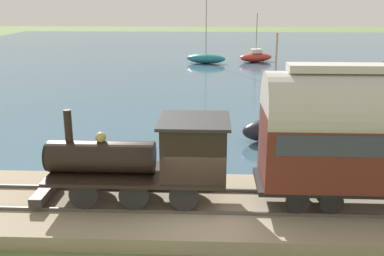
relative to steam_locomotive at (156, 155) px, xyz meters
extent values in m
plane|color=#607542|center=(-1.11, -1.58, -2.17)|extent=(200.00, 200.00, 0.00)
cube|color=#38566B|center=(42.87, -1.58, -2.17)|extent=(80.00, 80.00, 0.01)
cube|color=gray|center=(0.00, -1.58, -1.94)|extent=(5.13, 56.00, 0.47)
cube|color=#4C4742|center=(-0.88, -1.58, -1.65)|extent=(0.07, 54.88, 0.12)
cube|color=#4C4742|center=(0.88, -1.58, -1.65)|extent=(0.07, 54.88, 0.12)
cylinder|color=black|center=(-0.88, -0.98, -1.10)|extent=(0.12, 0.96, 0.96)
cylinder|color=black|center=(0.88, -0.98, -1.10)|extent=(0.12, 0.96, 0.96)
cylinder|color=black|center=(-0.88, 0.65, -1.10)|extent=(0.12, 0.96, 0.96)
cylinder|color=black|center=(0.88, 0.65, -1.10)|extent=(0.12, 0.96, 0.96)
cylinder|color=black|center=(-0.88, 2.28, -1.10)|extent=(0.12, 0.96, 0.96)
cylinder|color=black|center=(0.88, 2.28, -1.10)|extent=(0.12, 0.96, 0.96)
cube|color=black|center=(0.00, 0.65, -0.71)|extent=(2.27, 5.92, 0.12)
cylinder|color=black|center=(0.00, 1.84, -0.10)|extent=(1.09, 3.55, 1.09)
cylinder|color=black|center=(0.00, 3.65, -0.10)|extent=(1.03, 0.08, 1.03)
cylinder|color=black|center=(0.00, 2.90, 0.97)|extent=(0.26, 0.26, 1.06)
sphere|color=tan|center=(0.00, 1.84, 0.58)|extent=(0.36, 0.36, 0.36)
cube|color=black|center=(0.00, -1.27, 0.25)|extent=(2.17, 2.07, 1.79)
cube|color=#282828|center=(0.00, -1.27, 1.19)|extent=(2.37, 2.31, 0.10)
cube|color=#2D2823|center=(0.00, 3.86, -1.41)|extent=(2.07, 0.44, 0.32)
cylinder|color=black|center=(-0.88, -5.66, -1.21)|extent=(0.12, 0.76, 0.76)
cylinder|color=black|center=(0.88, -5.66, -1.21)|extent=(0.12, 0.76, 0.76)
cylinder|color=black|center=(-0.88, -4.60, -1.21)|extent=(0.12, 0.76, 0.76)
cylinder|color=black|center=(0.88, -4.60, -1.21)|extent=(0.12, 0.76, 0.76)
cube|color=black|center=(0.00, -7.57, -0.90)|extent=(2.16, 8.47, 0.16)
ellipsoid|color=#1E707A|center=(36.27, -1.10, -1.63)|extent=(2.43, 4.62, 1.08)
cylinder|color=#9E8460|center=(36.27, -1.10, 2.99)|extent=(0.10, 0.10, 8.15)
ellipsoid|color=black|center=(8.40, -4.99, -1.56)|extent=(2.41, 3.59, 1.21)
cylinder|color=#9E8460|center=(8.40, -4.99, 1.21)|extent=(0.10, 0.10, 4.33)
cube|color=silver|center=(8.40, -4.99, -0.73)|extent=(1.12, 1.21, 0.45)
ellipsoid|color=#B72D23|center=(37.82, -6.78, -1.66)|extent=(2.90, 4.27, 1.01)
cylinder|color=#9E8460|center=(37.82, -6.78, 1.06)|extent=(0.10, 0.10, 4.43)
cube|color=silver|center=(37.82, -6.78, -0.93)|extent=(1.37, 1.45, 0.45)
camera|label=1|loc=(-14.03, -1.84, 5.07)|focal=42.00mm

